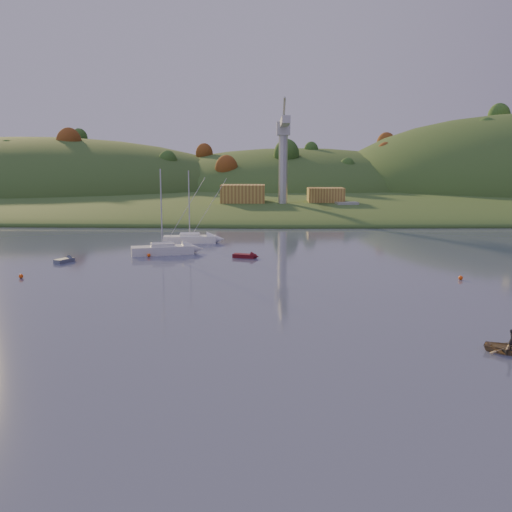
{
  "coord_description": "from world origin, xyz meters",
  "views": [
    {
      "loc": [
        -2.86,
        -21.48,
        13.44
      ],
      "look_at": [
        -3.6,
        37.25,
        3.49
      ],
      "focal_mm": 40.0,
      "sensor_mm": 36.0,
      "label": 1
    }
  ],
  "objects_px": {
    "canoe": "(511,348)",
    "grey_dinghy": "(68,260)",
    "sailboat_near": "(162,249)",
    "red_tender": "(249,256)",
    "sailboat_far": "(190,238)"
  },
  "relations": [
    {
      "from": "canoe",
      "to": "grey_dinghy",
      "type": "distance_m",
      "value": 56.61
    },
    {
      "from": "sailboat_near",
      "to": "red_tender",
      "type": "distance_m",
      "value": 12.86
    },
    {
      "from": "canoe",
      "to": "red_tender",
      "type": "xyz_separation_m",
      "value": [
        -19.36,
        39.19,
        -0.1
      ]
    },
    {
      "from": "sailboat_near",
      "to": "grey_dinghy",
      "type": "height_order",
      "value": "sailboat_near"
    },
    {
      "from": "grey_dinghy",
      "to": "canoe",
      "type": "bearing_deg",
      "value": -102.98
    },
    {
      "from": "sailboat_near",
      "to": "red_tender",
      "type": "bearing_deg",
      "value": -28.49
    },
    {
      "from": "grey_dinghy",
      "to": "sailboat_far",
      "type": "bearing_deg",
      "value": -12.48
    },
    {
      "from": "sailboat_far",
      "to": "red_tender",
      "type": "bearing_deg",
      "value": -59.25
    },
    {
      "from": "sailboat_near",
      "to": "red_tender",
      "type": "height_order",
      "value": "sailboat_near"
    },
    {
      "from": "sailboat_near",
      "to": "sailboat_far",
      "type": "height_order",
      "value": "sailboat_near"
    },
    {
      "from": "sailboat_far",
      "to": "red_tender",
      "type": "distance_m",
      "value": 17.51
    },
    {
      "from": "canoe",
      "to": "grey_dinghy",
      "type": "height_order",
      "value": "grey_dinghy"
    },
    {
      "from": "sailboat_near",
      "to": "canoe",
      "type": "xyz_separation_m",
      "value": [
        31.9,
        -42.02,
        -0.41
      ]
    },
    {
      "from": "canoe",
      "to": "grey_dinghy",
      "type": "relative_size",
      "value": 1.04
    },
    {
      "from": "sailboat_far",
      "to": "sailboat_near",
      "type": "bearing_deg",
      "value": -106.49
    }
  ]
}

